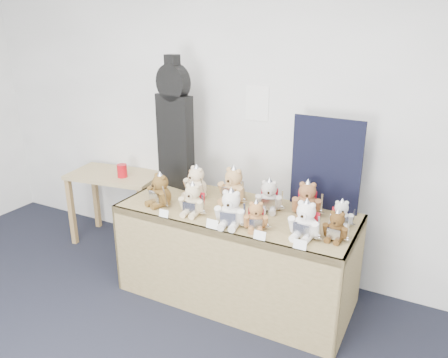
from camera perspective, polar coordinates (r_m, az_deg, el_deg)
The scene contains 22 objects.
room_shell at distance 3.79m, azimuth 4.34°, elevation 9.83°, with size 6.00×6.00×6.00m.
display_table at distance 3.47m, azimuth 1.08°, elevation -7.09°, with size 1.89×0.80×0.78m.
side_table at distance 4.57m, azimuth -14.00°, elevation -0.79°, with size 0.96×0.63×0.75m.
guitar_case at distance 3.83m, azimuth -6.46°, elevation 7.04°, with size 0.36×0.16×1.15m.
navy_board at distance 3.46m, azimuth 13.16°, elevation 1.84°, with size 0.55×0.02×0.73m, color black.
red_cup at distance 4.39m, azimuth -13.16°, elevation 1.06°, with size 0.10×0.10×0.13m, color red.
teddy_front_far_left at distance 3.56m, azimuth -8.36°, elevation -1.57°, with size 0.24×0.23×0.30m.
teddy_front_left at distance 3.36m, azimuth -4.11°, elevation -2.82°, with size 0.23×0.20×0.28m.
teddy_front_centre at distance 3.16m, azimuth 0.90°, elevation -4.06°, with size 0.26×0.22×0.31m.
teddy_front_right at distance 3.13m, azimuth 4.19°, elevation -4.96°, with size 0.20×0.19×0.24m.
teddy_front_far_right at distance 3.04m, azimuth 10.58°, elevation -5.47°, with size 0.25×0.22×0.31m.
teddy_front_end at distance 3.07m, azimuth 14.46°, elevation -6.09°, with size 0.20×0.16×0.24m.
teddy_back_left at distance 3.70m, azimuth -3.66°, elevation -0.51°, with size 0.25×0.23×0.30m.
teddy_back_centre_left at distance 3.57m, azimuth 1.21°, elevation -1.00°, with size 0.28×0.24×0.34m.
teddy_back_centre_right at distance 3.43m, azimuth 5.88°, elevation -2.35°, with size 0.24×0.22×0.29m.
teddy_back_right at distance 3.40m, azimuth 10.77°, elevation -2.73°, with size 0.26×0.23×0.31m.
teddy_back_end at distance 3.27m, azimuth 15.04°, elevation -4.57°, with size 0.19×0.18×0.23m.
teddy_back_far_left at distance 3.76m, azimuth -3.98°, elevation -0.53°, with size 0.20×0.17×0.25m.
entry_card_a at distance 3.36m, azimuth -7.87°, elevation -4.48°, with size 0.08×0.00×0.06m, color white.
entry_card_b at distance 3.15m, azimuth -1.55°, elevation -5.91°, with size 0.09×0.00×0.07m, color white.
entry_card_c at distance 3.01m, azimuth 4.68°, elevation -7.35°, with size 0.09×0.00×0.06m, color white.
entry_card_d at distance 2.93m, azimuth 9.89°, elevation -8.44°, with size 0.09×0.00×0.06m, color white.
Camera 1 is at (1.60, -0.93, 2.19)m, focal length 35.00 mm.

